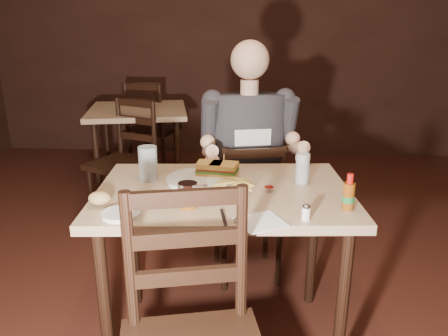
# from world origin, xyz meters

# --- Properties ---
(room_shell) EXTENTS (7.00, 7.00, 7.00)m
(room_shell) POSITION_xyz_m (0.00, 0.00, 1.40)
(room_shell) COLOR black
(room_shell) RESTS_ON ground
(main_table) EXTENTS (1.14, 0.80, 0.77)m
(main_table) POSITION_xyz_m (-0.18, 0.26, 0.68)
(main_table) COLOR tan
(main_table) RESTS_ON ground
(bg_table) EXTENTS (0.94, 0.94, 0.77)m
(bg_table) POSITION_xyz_m (-1.02, 2.11, 0.68)
(bg_table) COLOR tan
(bg_table) RESTS_ON ground
(chair_far) EXTENTS (0.47, 0.50, 0.84)m
(chair_far) POSITION_xyz_m (-0.08, 0.85, 0.42)
(chair_far) COLOR black
(chair_far) RESTS_ON ground
(bg_chair_far) EXTENTS (0.53, 0.56, 0.93)m
(bg_chair_far) POSITION_xyz_m (-1.02, 2.66, 0.47)
(bg_chair_far) COLOR black
(bg_chair_far) RESTS_ON ground
(bg_chair_near) EXTENTS (0.57, 0.59, 0.91)m
(bg_chair_near) POSITION_xyz_m (-1.02, 1.56, 0.46)
(bg_chair_near) COLOR black
(bg_chair_near) RESTS_ON ground
(diner) EXTENTS (0.62, 0.53, 0.94)m
(diner) POSITION_xyz_m (-0.07, 0.80, 0.90)
(diner) COLOR #2C2B30
(diner) RESTS_ON chair_far
(dinner_plate) EXTENTS (0.30, 0.30, 0.02)m
(dinner_plate) POSITION_xyz_m (-0.29, 0.34, 0.78)
(dinner_plate) COLOR white
(dinner_plate) RESTS_ON main_table
(sandwich_left) EXTENTS (0.14, 0.12, 0.10)m
(sandwich_left) POSITION_xyz_m (-0.18, 0.39, 0.84)
(sandwich_left) COLOR gold
(sandwich_left) RESTS_ON dinner_plate
(sandwich_right) EXTENTS (0.12, 0.10, 0.10)m
(sandwich_right) POSITION_xyz_m (-0.25, 0.40, 0.84)
(sandwich_right) COLOR gold
(sandwich_right) RESTS_ON dinner_plate
(fries_pile) EXTENTS (0.25, 0.19, 0.04)m
(fries_pile) POSITION_xyz_m (-0.14, 0.27, 0.80)
(fries_pile) COLOR #E6C967
(fries_pile) RESTS_ON dinner_plate
(ketchup_dollop) EXTENTS (0.04, 0.04, 0.01)m
(ketchup_dollop) POSITION_xyz_m (0.02, 0.25, 0.79)
(ketchup_dollop) COLOR maroon
(ketchup_dollop) RESTS_ON dinner_plate
(glass_left) EXTENTS (0.09, 0.09, 0.16)m
(glass_left) POSITION_xyz_m (-0.52, 0.36, 0.85)
(glass_left) COLOR silver
(glass_left) RESTS_ON main_table
(glass_right) EXTENTS (0.06, 0.06, 0.14)m
(glass_right) POSITION_xyz_m (0.17, 0.36, 0.84)
(glass_right) COLOR silver
(glass_right) RESTS_ON main_table
(hot_sauce) EXTENTS (0.05, 0.05, 0.14)m
(hot_sauce) POSITION_xyz_m (0.32, 0.08, 0.84)
(hot_sauce) COLOR brown
(hot_sauce) RESTS_ON main_table
(salt_shaker) EXTENTS (0.03, 0.03, 0.06)m
(salt_shaker) POSITION_xyz_m (0.14, -0.03, 0.80)
(salt_shaker) COLOR white
(salt_shaker) RESTS_ON main_table
(syrup_dispenser) EXTENTS (0.08, 0.08, 0.10)m
(syrup_dispenser) POSITION_xyz_m (-0.30, 0.06, 0.82)
(syrup_dispenser) COLOR brown
(syrup_dispenser) RESTS_ON main_table
(napkin) EXTENTS (0.21, 0.21, 0.00)m
(napkin) POSITION_xyz_m (-0.02, -0.06, 0.77)
(napkin) COLOR white
(napkin) RESTS_ON main_table
(knife) EXTENTS (0.05, 0.20, 0.00)m
(knife) POSITION_xyz_m (-0.15, -0.07, 0.78)
(knife) COLOR silver
(knife) RESTS_ON napkin
(fork) EXTENTS (0.05, 0.17, 0.01)m
(fork) POSITION_xyz_m (-0.09, 0.01, 0.78)
(fork) COLOR silver
(fork) RESTS_ON napkin
(side_plate) EXTENTS (0.15, 0.15, 0.01)m
(side_plate) POSITION_xyz_m (-0.54, -0.04, 0.78)
(side_plate) COLOR white
(side_plate) RESTS_ON main_table
(bread_roll) EXTENTS (0.09, 0.08, 0.05)m
(bread_roll) POSITION_xyz_m (-0.64, 0.04, 0.81)
(bread_roll) COLOR tan
(bread_roll) RESTS_ON side_plate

